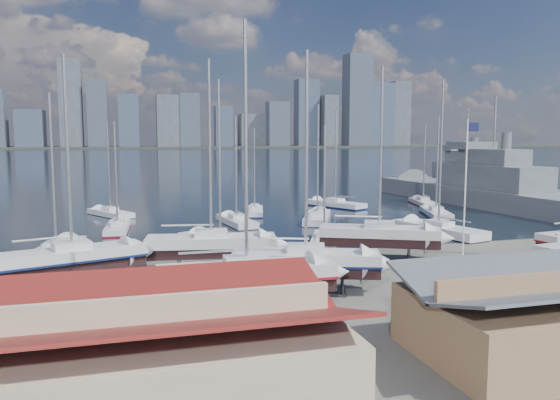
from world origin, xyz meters
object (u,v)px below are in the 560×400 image
object	(u,v)px
sailboat_cradle_0	(72,259)
flagpole	(466,183)
naval_ship_east	(491,196)
car_a	(267,315)
naval_ship_west	(465,185)

from	to	relation	value
sailboat_cradle_0	flagpole	xyz separation A→B (m)	(30.00, -2.42, 4.82)
naval_ship_east	flagpole	xyz separation A→B (m)	(-27.88, -33.69, 5.23)
car_a	flagpole	size ratio (longest dim) A/B	0.35
car_a	flagpole	world-z (taller)	flagpole
sailboat_cradle_0	naval_ship_west	world-z (taller)	naval_ship_west
naval_ship_east	car_a	world-z (taller)	naval_ship_east
naval_ship_west	car_a	bearing A→B (deg)	131.08
flagpole	car_a	bearing A→B (deg)	-153.77
sailboat_cradle_0	car_a	distance (m)	16.23
sailboat_cradle_0	naval_ship_west	size ratio (longest dim) A/B	0.41
naval_ship_east	naval_ship_west	bearing A→B (deg)	-27.58
sailboat_cradle_0	flagpole	world-z (taller)	sailboat_cradle_0
flagpole	naval_ship_west	bearing A→B (deg)	55.47
naval_ship_east	naval_ship_west	distance (m)	21.31
naval_ship_east	flagpole	world-z (taller)	naval_ship_east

